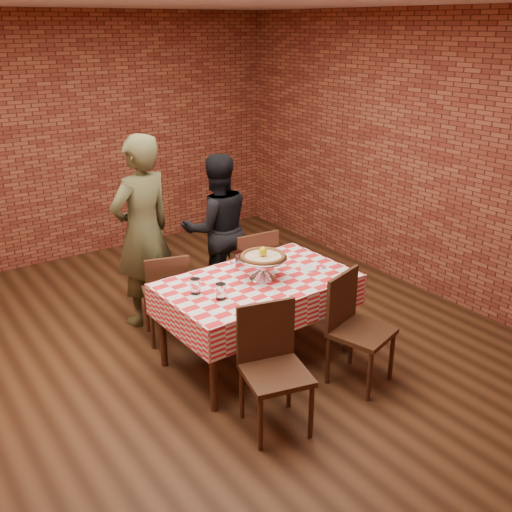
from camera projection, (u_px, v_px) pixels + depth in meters
name	position (u px, v px, depth m)	size (l,w,h in m)	color
ground	(198.00, 358.00, 5.10)	(6.00, 6.00, 0.00)	black
back_wall	(66.00, 141.00, 6.83)	(5.50, 5.50, 0.00)	maroon
table	(258.00, 320.00, 4.96)	(1.58, 0.95, 0.75)	#432617
tablecloth	(258.00, 294.00, 4.87)	(1.61, 0.98, 0.27)	red
pizza_stand	(263.00, 268.00, 4.82)	(0.41, 0.41, 0.18)	silver
pizza	(263.00, 257.00, 4.78)	(0.37, 0.37, 0.03)	beige
lemon	(263.00, 251.00, 4.76)	(0.06, 0.06, 0.08)	yellow
water_glass_left	(221.00, 292.00, 4.45)	(0.08, 0.08, 0.13)	white
water_glass_right	(195.00, 286.00, 4.55)	(0.08, 0.08, 0.13)	white
side_plate	(308.00, 268.00, 5.02)	(0.14, 0.14, 0.01)	white
sweetener_packet_a	(323.00, 269.00, 5.02)	(0.05, 0.04, 0.01)	white
sweetener_packet_b	(322.00, 268.00, 5.04)	(0.05, 0.04, 0.01)	white
condiment_caddy	(237.00, 260.00, 5.03)	(0.10, 0.08, 0.14)	silver
chair_near_left	(276.00, 373.00, 4.06)	(0.44, 0.44, 0.92)	#432617
chair_near_right	(362.00, 332.00, 4.60)	(0.44, 0.44, 0.92)	#432617
chair_far_left	(166.00, 295.00, 5.28)	(0.39, 0.39, 0.87)	#432617
chair_far_right	(248.00, 272.00, 5.72)	(0.44, 0.44, 0.92)	#432617
diner_olive	(143.00, 232.00, 5.43)	(0.67, 0.44, 1.84)	#464729
diner_black	(217.00, 228.00, 5.97)	(0.75, 0.59, 1.55)	black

